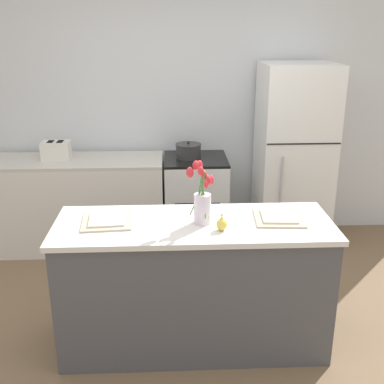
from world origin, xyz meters
name	(u,v)px	position (x,y,z in m)	size (l,w,h in m)	color
ground_plane	(194,341)	(0.00, 0.00, 0.00)	(10.00, 10.00, 0.00)	brown
back_wall	(184,104)	(0.00, 2.00, 1.35)	(5.20, 0.08, 2.70)	silver
kitchen_island	(194,284)	(0.00, 0.00, 0.46)	(1.80, 0.66, 0.91)	#4C4C51
back_counter	(77,204)	(-1.06, 1.60, 0.45)	(1.68, 0.60, 0.90)	silver
stove_range	(196,202)	(0.10, 1.60, 0.45)	(0.60, 0.61, 0.90)	silver
refrigerator	(293,157)	(1.05, 1.60, 0.89)	(0.68, 0.67, 1.78)	white
flower_vase	(202,200)	(0.05, -0.01, 1.07)	(0.18, 0.14, 0.41)	silver
pear_figurine	(222,224)	(0.17, -0.13, 0.95)	(0.07, 0.07, 0.11)	#E5CC4C
plate_setting_left	(107,221)	(-0.56, 0.03, 0.92)	(0.34, 0.34, 0.02)	beige
plate_setting_right	(279,218)	(0.56, 0.03, 0.92)	(0.34, 0.34, 0.02)	beige
toaster	(56,150)	(-1.22, 1.62, 0.98)	(0.28, 0.18, 0.17)	silver
cooking_pot	(188,151)	(0.03, 1.62, 0.96)	(0.25, 0.25, 0.16)	#2D2D2D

